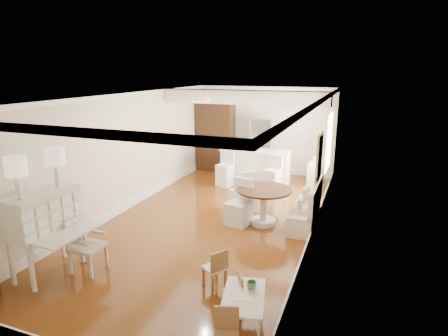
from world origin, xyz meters
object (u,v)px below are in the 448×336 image
Objects in this scene: kids_table at (243,310)px; breakfast_counter at (255,167)px; bar_stool_right at (272,174)px; fridge at (271,148)px; dining_table at (263,207)px; secretary_bureau at (46,233)px; kids_chair_c at (226,335)px; sideboard at (316,174)px; gustavian_armchair at (87,246)px; kids_chair_b at (214,267)px; slip_chair_far at (244,190)px; pantry_cabinet at (216,136)px; slip_chair_near at (239,202)px; kids_chair_a at (232,293)px; bar_stool_left at (225,169)px.

breakfast_counter reaches higher than kids_table.
fridge is at bearing 122.01° from bar_stool_right.
dining_table is 2.31m from bar_stool_right.
secretary_bureau reaches higher than breakfast_counter.
kids_chair_c is 7.21m from sideboard.
breakfast_counter is at bearing -13.29° from gustavian_armchair.
slip_chair_far is (-0.58, 3.27, 0.19)m from kids_chair_b.
kids_table is 0.39× the size of pantry_cabinet.
kids_chair_c is 0.62× the size of slip_chair_near.
bar_stool_right is 2.97m from pantry_cabinet.
sideboard is at bearing -27.25° from gustavian_armchair.
fridge is at bearing 158.52° from sideboard.
gustavian_armchair reaches higher than kids_chair_b.
kids_chair_a reaches higher than kids_table.
slip_chair_near reaches higher than kids_table.
kids_chair_c is at bearing -111.41° from gustavian_armchair.
kids_chair_c is (0.23, -0.87, 0.03)m from kids_chair_a.
secretary_bureau is at bearing -114.24° from slip_chair_near.
gustavian_armchair is at bearing -80.69° from bar_stool_left.
kids_chair_a is 0.56× the size of bar_stool_right.
kids_table is at bearing -57.61° from slip_chair_near.
kids_chair_c is (3.45, -0.76, -0.41)m from secretary_bureau.
breakfast_counter is at bearing 112.27° from slip_chair_near.
pantry_cabinet is at bearing 134.54° from bar_stool_left.
gustavian_armchair reaches higher than kids_chair_a.
secretary_bureau reaches higher than gustavian_armchair.
kids_chair_c is 0.27× the size of pantry_cabinet.
slip_chair_far is 0.58× the size of fridge.
kids_chair_b is at bearing -70.80° from bar_stool_right.
slip_chair_near is 0.56× the size of fridge.
dining_table is at bearing 52.32° from secretary_bureau.
bar_stool_left reaches higher than bar_stool_right.
pantry_cabinet is (-2.73, 3.95, 0.74)m from dining_table.
gustavian_armchair is 2.20m from kids_chair_b.
gustavian_armchair is 0.40× the size of pantry_cabinet.
slip_chair_far is at bearing -58.26° from pantry_cabinet.
kids_chair_b is at bearing -93.60° from sideboard.
slip_chair_far is (1.60, 3.60, 0.06)m from gustavian_armchair.
kids_chair_c is 8.70m from pantry_cabinet.
sideboard reaches higher than kids_chair_a.
bar_stool_left is (-2.18, 5.50, 0.22)m from kids_chair_a.
sideboard is at bearing 77.15° from dining_table.
slip_chair_near is at bearing 109.69° from kids_table.
secretary_bureau is 2.84m from kids_chair_b.
sideboard is at bearing 89.23° from kids_table.
bar_stool_left is at bearing 172.61° from kids_chair_a.
breakfast_counter is (-1.42, 6.04, 0.23)m from kids_chair_a.
fridge is at bearing 101.90° from dining_table.
pantry_cabinet is (-3.35, 7.99, 0.84)m from kids_chair_c.
secretary_bureau is 4.46m from slip_chair_far.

